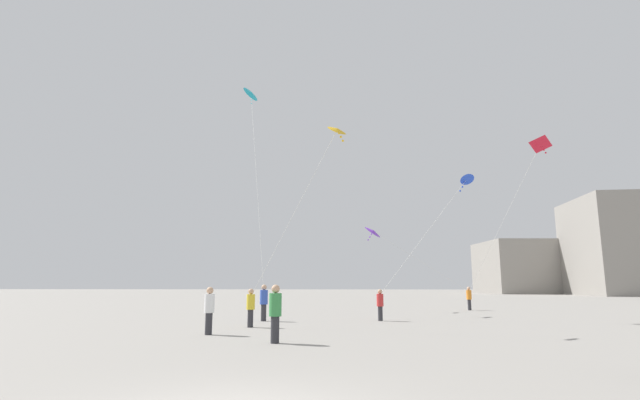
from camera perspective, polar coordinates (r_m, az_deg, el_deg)
name	(u,v)px	position (r m, az deg, el deg)	size (l,w,h in m)	color
person_in_yellow	(251,306)	(21.44, -8.39, -12.57)	(0.36, 0.36, 1.67)	#2D2D33
person_in_red	(380,303)	(25.02, 7.29, -12.31)	(0.35, 0.35, 1.60)	#2D2D33
person_in_white	(209,308)	(18.66, -13.25, -12.65)	(0.38, 0.38, 1.76)	#2D2D33
person_in_orange	(469,297)	(36.21, 17.59, -11.16)	(0.36, 0.36, 1.66)	#2D2D33
person_in_green	(275,311)	(15.72, -5.43, -13.21)	(0.40, 0.40, 1.85)	#2D2D33
person_in_blue	(264,301)	(24.81, -6.81, -12.04)	(0.40, 0.40, 1.84)	#2D2D33
kite_crimson_delta	(538,148)	(31.04, 24.91, 5.71)	(3.54, 8.06, 9.09)	red
kite_cobalt_diamond	(465,181)	(27.40, 17.19, 2.22)	(5.48, 1.52, 6.61)	blue
kite_cyan_diamond	(251,94)	(36.47, -8.32, 12.53)	(3.59, 9.39, 15.26)	#1EB2C6
kite_violet_diamond	(373,232)	(34.01, 6.49, -3.82)	(7.63, 2.27, 4.74)	purple
kite_amber_diamond	(336,132)	(21.07, 1.99, 8.26)	(4.48, 1.55, 7.62)	yellow
building_left_hall	(520,267)	(101.81, 23.05, -7.52)	(15.12, 16.78, 10.04)	gray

